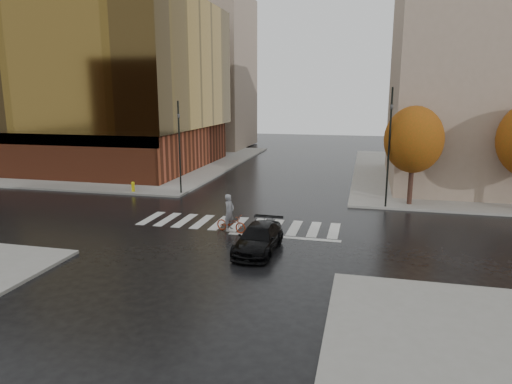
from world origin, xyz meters
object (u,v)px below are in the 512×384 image
traffic_light_ne (390,139)px  fire_hydrant (133,186)px  traffic_light_nw (179,142)px  sedan (259,238)px  cyclist (231,219)px

traffic_light_ne → fire_hydrant: traffic_light_ne is taller
traffic_light_nw → fire_hydrant: (-3.70, -0.43, -3.37)m
sedan → cyclist: cyclist is taller
sedan → traffic_light_ne: 12.41m
traffic_light_nw → traffic_light_ne: bearing=79.7°
traffic_light_nw → cyclist: bearing=30.7°
traffic_light_nw → fire_hydrant: size_ratio=9.01×
traffic_light_nw → traffic_light_ne: (14.73, -0.80, 0.62)m
traffic_light_nw → traffic_light_ne: traffic_light_ne is taller
sedan → traffic_light_ne: size_ratio=0.57×
cyclist → fire_hydrant: cyclist is taller
fire_hydrant → cyclist: bearing=-37.5°
sedan → traffic_light_ne: (6.22, 10.00, 3.92)m
traffic_light_ne → traffic_light_nw: bearing=-23.3°
cyclist → fire_hydrant: bearing=69.0°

